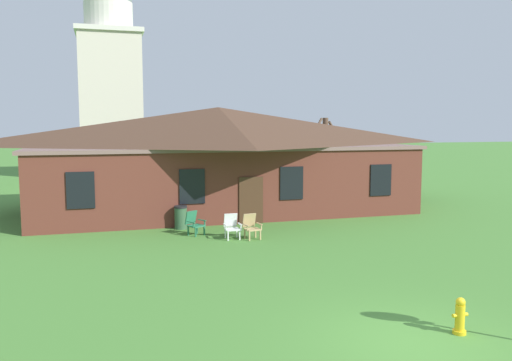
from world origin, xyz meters
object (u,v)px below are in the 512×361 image
(trash_bin, at_px, (181,217))
(fire_hydrant, at_px, (460,317))
(lawn_chair_near_door, at_px, (232,226))
(lawn_chair_left_end, at_px, (251,226))
(lawn_chair_by_porch, at_px, (194,223))

(trash_bin, bearing_deg, fire_hydrant, -72.36)
(lawn_chair_near_door, bearing_deg, lawn_chair_left_end, -17.52)
(fire_hydrant, bearing_deg, lawn_chair_left_end, 99.57)
(lawn_chair_by_porch, bearing_deg, lawn_chair_left_end, -32.66)
(lawn_chair_near_door, xyz_separation_m, trash_bin, (-1.63, 2.41, -0.00))
(lawn_chair_by_porch, relative_size, lawn_chair_near_door, 1.00)
(lawn_chair_near_door, height_order, fire_hydrant, lawn_chair_near_door)
(lawn_chair_near_door, bearing_deg, fire_hydrant, -76.79)
(lawn_chair_by_porch, relative_size, fire_hydrant, 1.21)
(lawn_chair_left_end, bearing_deg, trash_bin, 131.65)
(lawn_chair_near_door, xyz_separation_m, lawn_chair_left_end, (0.72, -0.23, 0.00))
(lawn_chair_left_end, bearing_deg, lawn_chair_near_door, 162.48)
(lawn_chair_near_door, distance_m, lawn_chair_left_end, 0.76)
(lawn_chair_near_door, relative_size, lawn_chair_left_end, 1.00)
(lawn_chair_near_door, bearing_deg, trash_bin, 124.00)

